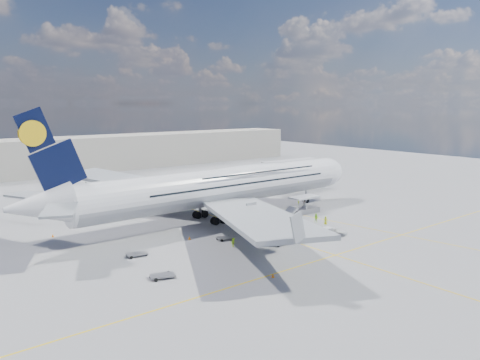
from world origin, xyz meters
TOP-DOWN VIEW (x-y plane):
  - ground at (0.00, 0.00)m, footprint 300.00×300.00m
  - taxi_line_main at (0.00, 0.00)m, footprint 0.25×220.00m
  - taxi_line_cross at (0.00, -20.00)m, footprint 120.00×0.25m
  - taxi_line_diag at (14.00, 10.00)m, footprint 14.16×99.06m
  - airliner at (0.26, 10.00)m, footprint 77.26×79.15m
  - jet_bridge at (29.81, 20.94)m, footprint 18.80×12.10m
  - cargo_loader at (16.82, 2.89)m, footprint 8.53×3.20m
  - terminal at (0.00, 95.00)m, footprint 180.00×16.00m
  - tree_line at (40.00, 140.00)m, footprint 160.00×6.00m
  - dolly_row_a at (-25.92, -11.71)m, footprint 3.76×2.81m
  - dolly_row_b at (-8.36, -2.52)m, footprint 3.40×2.41m
  - dolly_row_c at (-3.12, -10.94)m, footprint 2.60×1.40m
  - dolly_back at (-24.42, -1.11)m, footprint 3.36×2.15m
  - dolly_nose_far at (5.95, -12.74)m, footprint 3.29×2.44m
  - dolly_nose_near at (4.97, 4.00)m, footprint 3.86×2.97m
  - baggage_tug at (-1.07, -7.50)m, footprint 3.02×1.79m
  - catering_truck_inner at (-10.50, 32.70)m, footprint 5.88×2.46m
  - catering_truck_outer at (-10.31, 48.23)m, footprint 6.83×2.84m
  - service_van at (8.63, -12.48)m, footprint 4.43×4.92m
  - crew_nose at (22.59, 10.00)m, footprint 0.69×0.61m
  - crew_loader at (12.93, -4.28)m, footprint 1.06×1.10m
  - crew_wing at (-4.21, -8.61)m, footprint 0.59×1.04m
  - crew_van at (13.15, -6.52)m, footprint 0.90×0.95m
  - crew_tug at (-9.85, -6.67)m, footprint 1.06×0.73m
  - cone_nose at (31.43, 15.32)m, footprint 0.38×0.38m
  - cone_wing_left_inner at (-1.15, 28.01)m, footprint 0.46×0.46m
  - cone_wing_left_outer at (-18.50, 27.39)m, footprint 0.48×0.48m
  - cone_wing_right_inner at (-13.24, 1.42)m, footprint 0.49×0.49m
  - cone_wing_right_outer at (-14.05, -20.87)m, footprint 0.45×0.45m
  - cone_tail at (-31.31, 17.87)m, footprint 0.45×0.45m

SIDE VIEW (x-z plane):
  - ground at x=0.00m, z-range 0.00..0.00m
  - taxi_line_main at x=0.00m, z-range 0.00..0.01m
  - taxi_line_cross at x=0.00m, z-range 0.00..0.01m
  - taxi_line_diag at x=14.00m, z-range 0.00..0.01m
  - cone_nose at x=31.43m, z-range -0.01..0.48m
  - cone_tail at x=-31.31m, z-range -0.01..0.56m
  - cone_wing_right_outer at x=-14.05m, z-range -0.01..0.56m
  - cone_wing_left_inner at x=-1.15m, z-range -0.01..0.58m
  - cone_wing_left_outer at x=-18.50m, z-range -0.01..0.60m
  - cone_wing_right_inner at x=-13.24m, z-range -0.01..0.61m
  - dolly_row_b at x=-8.36m, z-range 0.12..0.57m
  - dolly_back at x=-24.42m, z-range 0.13..0.58m
  - dolly_row_a at x=-25.92m, z-range 0.13..0.63m
  - dolly_nose_near at x=4.97m, z-range 0.14..0.64m
  - service_van at x=8.63m, z-range 0.00..1.27m
  - crew_tug at x=-9.85m, z-range 0.00..1.52m
  - baggage_tug at x=-1.07m, z-range -0.10..1.66m
  - crew_nose at x=22.59m, z-range 0.00..1.58m
  - crew_van at x=13.15m, z-range 0.00..1.64m
  - crew_wing at x=-4.21m, z-range 0.00..1.67m
  - dolly_row_c at x=-3.12m, z-range 0.06..1.70m
  - crew_loader at x=12.93m, z-range 0.00..1.79m
  - dolly_nose_far at x=5.95m, z-range 0.07..1.93m
  - cargo_loader at x=16.82m, z-range -0.59..3.09m
  - catering_truck_inner at x=-10.50m, z-range -0.10..3.37m
  - catering_truck_outer at x=-10.31m, z-range -0.14..3.87m
  - tree_line at x=40.00m, z-range 0.00..8.00m
  - terminal at x=0.00m, z-range 0.00..12.00m
  - jet_bridge at x=29.81m, z-range 2.60..11.10m
  - airliner at x=0.26m, z-range -4.98..18.72m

